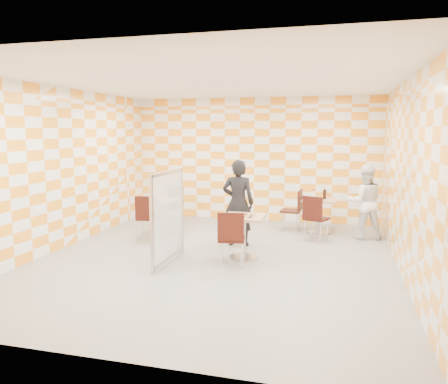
# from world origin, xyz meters

# --- Properties ---
(room_shell) EXTENTS (7.00, 7.00, 7.00)m
(room_shell) POSITION_xyz_m (0.00, 0.54, 1.50)
(room_shell) COLOR gray
(room_shell) RESTS_ON ground
(main_table) EXTENTS (0.70, 0.70, 0.75)m
(main_table) POSITION_xyz_m (0.46, 0.18, 0.51)
(main_table) COLOR tan
(main_table) RESTS_ON ground
(second_table) EXTENTS (0.70, 0.70, 0.75)m
(second_table) POSITION_xyz_m (1.63, 2.42, 0.51)
(second_table) COLOR tan
(second_table) RESTS_ON ground
(empty_table) EXTENTS (0.70, 0.70, 0.75)m
(empty_table) POSITION_xyz_m (-1.61, 1.60, 0.51)
(empty_table) COLOR tan
(empty_table) RESTS_ON ground
(chair_main_front) EXTENTS (0.48, 0.49, 0.92)m
(chair_main_front) POSITION_xyz_m (0.38, -0.39, 0.54)
(chair_main_front) COLOR #330F0A
(chair_main_front) RESTS_ON ground
(chair_second_front) EXTENTS (0.55, 0.56, 0.92)m
(chair_second_front) POSITION_xyz_m (1.58, 1.67, 0.54)
(chair_second_front) COLOR #330F0A
(chair_second_front) RESTS_ON ground
(chair_second_side) EXTENTS (0.46, 0.45, 0.92)m
(chair_second_side) POSITION_xyz_m (1.11, 2.48, 0.54)
(chair_second_side) COLOR #330F0A
(chair_second_side) RESTS_ON ground
(chair_empty_near) EXTENTS (0.49, 0.50, 0.92)m
(chair_empty_near) POSITION_xyz_m (-1.67, 0.87, 0.54)
(chair_empty_near) COLOR #330F0A
(chair_empty_near) RESTS_ON ground
(chair_empty_far) EXTENTS (0.50, 0.51, 0.92)m
(chair_empty_far) POSITION_xyz_m (-1.70, 2.37, 0.54)
(chair_empty_far) COLOR #330F0A
(chair_empty_far) RESTS_ON ground
(partition) EXTENTS (0.08, 1.38, 1.55)m
(partition) POSITION_xyz_m (-0.72, -0.37, 0.79)
(partition) COLOR white
(partition) RESTS_ON ground
(man_dark) EXTENTS (0.64, 0.45, 1.66)m
(man_dark) POSITION_xyz_m (0.16, 1.02, 0.83)
(man_dark) COLOR black
(man_dark) RESTS_ON ground
(man_white) EXTENTS (0.84, 0.72, 1.53)m
(man_white) POSITION_xyz_m (2.55, 2.18, 0.76)
(man_white) COLOR white
(man_white) RESTS_ON ground
(pizza_on_foil) EXTENTS (0.40, 0.40, 0.04)m
(pizza_on_foil) POSITION_xyz_m (0.46, 0.17, 0.77)
(pizza_on_foil) COLOR silver
(pizza_on_foil) RESTS_ON main_table
(sport_bottle) EXTENTS (0.06, 0.06, 0.20)m
(sport_bottle) POSITION_xyz_m (1.50, 2.50, 0.84)
(sport_bottle) COLOR white
(sport_bottle) RESTS_ON second_table
(soda_bottle) EXTENTS (0.07, 0.07, 0.23)m
(soda_bottle) POSITION_xyz_m (1.74, 2.46, 0.85)
(soda_bottle) COLOR black
(soda_bottle) RESTS_ON second_table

